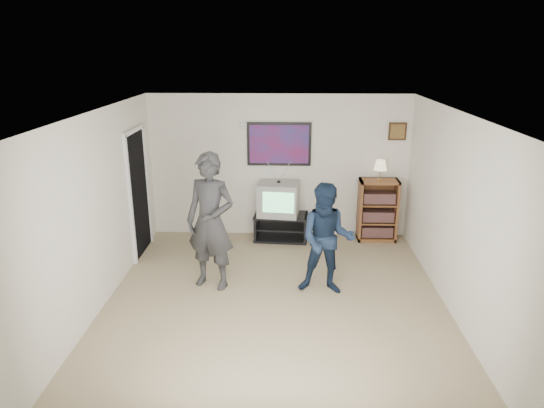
# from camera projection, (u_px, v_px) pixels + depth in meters

# --- Properties ---
(room_shell) EXTENTS (4.51, 5.00, 2.51)m
(room_shell) POSITION_uv_depth(u_px,v_px,m) (276.00, 205.00, 6.40)
(room_shell) COLOR #79614C
(room_shell) RESTS_ON ground
(media_stand) EXTENTS (0.96, 0.59, 0.46)m
(media_stand) POSITION_uv_depth(u_px,v_px,m) (281.00, 227.00, 8.51)
(media_stand) COLOR black
(media_stand) RESTS_ON room_shell
(crt_television) EXTENTS (0.74, 0.65, 0.57)m
(crt_television) POSITION_uv_depth(u_px,v_px,m) (279.00, 199.00, 8.35)
(crt_television) COLOR #999A95
(crt_television) RESTS_ON media_stand
(bookshelf) EXTENTS (0.66, 0.38, 1.08)m
(bookshelf) POSITION_uv_depth(u_px,v_px,m) (377.00, 210.00, 8.41)
(bookshelf) COLOR brown
(bookshelf) RESTS_ON room_shell
(table_lamp) EXTENTS (0.22, 0.22, 0.35)m
(table_lamp) POSITION_uv_depth(u_px,v_px,m) (380.00, 170.00, 8.16)
(table_lamp) COLOR #FFECC1
(table_lamp) RESTS_ON bookshelf
(person_tall) EXTENTS (0.81, 0.66, 1.92)m
(person_tall) POSITION_uv_depth(u_px,v_px,m) (211.00, 222.00, 6.63)
(person_tall) COLOR #2A2B2D
(person_tall) RESTS_ON room_shell
(person_short) EXTENTS (0.82, 0.67, 1.55)m
(person_short) POSITION_uv_depth(u_px,v_px,m) (327.00, 239.00, 6.51)
(person_short) COLOR #142137
(person_short) RESTS_ON room_shell
(controller_left) EXTENTS (0.04, 0.12, 0.04)m
(controller_left) POSITION_uv_depth(u_px,v_px,m) (211.00, 200.00, 6.72)
(controller_left) COLOR white
(controller_left) RESTS_ON person_tall
(controller_right) EXTENTS (0.05, 0.13, 0.04)m
(controller_right) POSITION_uv_depth(u_px,v_px,m) (323.00, 208.00, 6.64)
(controller_right) COLOR white
(controller_right) RESTS_ON person_short
(poster) EXTENTS (1.10, 0.03, 0.75)m
(poster) POSITION_uv_depth(u_px,v_px,m) (279.00, 144.00, 8.30)
(poster) COLOR black
(poster) RESTS_ON room_shell
(air_vent) EXTENTS (0.28, 0.02, 0.14)m
(air_vent) POSITION_uv_depth(u_px,v_px,m) (247.00, 126.00, 8.23)
(air_vent) COLOR white
(air_vent) RESTS_ON room_shell
(small_picture) EXTENTS (0.30, 0.03, 0.30)m
(small_picture) POSITION_uv_depth(u_px,v_px,m) (397.00, 131.00, 8.17)
(small_picture) COLOR black
(small_picture) RESTS_ON room_shell
(doorway) EXTENTS (0.03, 0.85, 2.00)m
(doorway) POSITION_uv_depth(u_px,v_px,m) (138.00, 194.00, 7.74)
(doorway) COLOR black
(doorway) RESTS_ON room_shell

